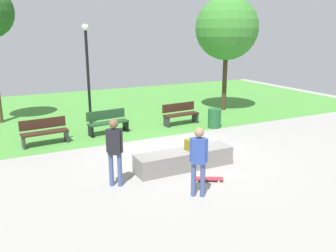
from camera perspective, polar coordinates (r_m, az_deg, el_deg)
ground_plane at (r=11.52m, az=1.55°, el=-4.51°), size 28.00×28.00×0.00m
grass_lawn at (r=18.67m, az=-10.06°, el=2.93°), size 26.60×12.06×0.01m
concrete_ledge at (r=10.24m, az=2.67°, el=-5.48°), size 2.96×0.74×0.54m
backpack_on_ledge at (r=10.15m, az=3.62°, el=-3.11°), size 0.28×0.33×0.32m
skater_performing_trick at (r=8.30m, az=5.03°, el=-5.03°), size 0.38×0.35×1.73m
skater_watching at (r=8.92m, az=-8.73°, el=-3.43°), size 0.39×0.33×1.79m
skateboard_by_ledge at (r=9.51m, az=6.55°, el=-8.56°), size 0.79×0.57×0.08m
park_bench_by_oak at (r=13.84m, az=-9.84°, el=0.73°), size 1.64×0.66×0.91m
park_bench_far_left at (r=15.02m, az=2.03°, el=2.08°), size 1.63×0.60×0.91m
park_bench_near_path at (r=13.06m, az=-19.57°, el=-0.81°), size 1.64×0.62×0.91m
tree_leaning_ash at (r=17.79m, az=9.59°, el=15.44°), size 3.05×3.05×5.57m
lamp_post at (r=15.23m, az=-13.03°, el=9.77°), size 0.28×0.28×4.19m
trash_bin at (r=14.64m, az=7.60°, el=1.27°), size 0.54×0.54×0.80m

